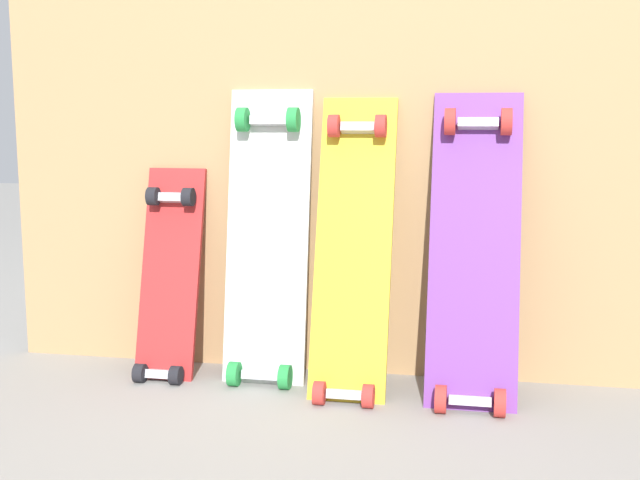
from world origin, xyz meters
TOP-DOWN VIEW (x-y plane):
  - ground_plane at (0.00, 0.00)m, footprint 12.00×12.00m
  - plywood_wall_panel at (0.00, 0.07)m, footprint 1.92×0.04m
  - skateboard_red at (-0.44, -0.05)m, footprint 0.17×0.23m
  - skateboard_white at (-0.16, -0.04)m, footprint 0.23×0.22m
  - skateboard_yellow at (0.09, -0.09)m, footprint 0.21×0.31m
  - skateboard_purple at (0.41, -0.09)m, footprint 0.23×0.32m

SIDE VIEW (x-z plane):
  - ground_plane at x=0.00m, z-range 0.00..0.00m
  - skateboard_red at x=-0.44m, z-range -0.07..0.59m
  - skateboard_yellow at x=0.09m, z-range -0.07..0.79m
  - skateboard_purple at x=0.41m, z-range -0.06..0.80m
  - skateboard_white at x=-0.16m, z-range -0.06..0.81m
  - plywood_wall_panel at x=0.00m, z-range 0.00..1.75m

